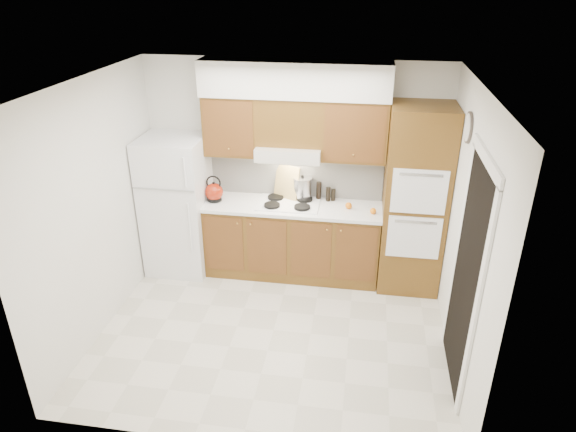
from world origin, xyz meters
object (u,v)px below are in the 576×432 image
object	(u,v)px
kettle	(214,192)
stock_pot	(302,187)
fridge	(177,205)
oven_cabinet	(415,201)

from	to	relation	value
kettle	stock_pot	bearing A→B (deg)	5.96
fridge	stock_pot	bearing A→B (deg)	9.55
fridge	stock_pot	world-z (taller)	fridge
fridge	stock_pot	distance (m)	1.56
fridge	oven_cabinet	size ratio (longest dim) A/B	0.78
oven_cabinet	stock_pot	size ratio (longest dim) A/B	9.13
fridge	oven_cabinet	bearing A→B (deg)	0.70
fridge	oven_cabinet	xyz separation A→B (m)	(2.85, 0.03, 0.24)
fridge	stock_pot	size ratio (longest dim) A/B	7.14
oven_cabinet	stock_pot	world-z (taller)	oven_cabinet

